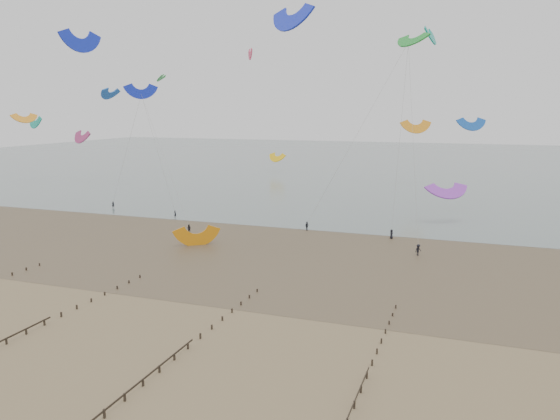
# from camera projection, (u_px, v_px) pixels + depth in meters

# --- Properties ---
(ground) EXTENTS (500.00, 500.00, 0.00)m
(ground) POSITION_uv_depth(u_px,v_px,m) (185.00, 321.00, 61.80)
(ground) COLOR brown
(ground) RESTS_ON ground
(sea_and_shore) EXTENTS (500.00, 665.00, 0.03)m
(sea_and_shore) POSITION_uv_depth(u_px,v_px,m) (263.00, 247.00, 95.00)
(sea_and_shore) COLOR #475654
(sea_and_shore) RESTS_ON ground
(groynes) EXTENTS (72.16, 50.16, 1.00)m
(groynes) POSITION_uv_depth(u_px,v_px,m) (109.00, 409.00, 42.76)
(groynes) COLOR black
(groynes) RESTS_ON ground
(kitesurfer_lead) EXTENTS (0.67, 0.55, 1.59)m
(kitesurfer_lead) POSITION_uv_depth(u_px,v_px,m) (175.00, 214.00, 120.51)
(kitesurfer_lead) COLOR black
(kitesurfer_lead) RESTS_ON ground
(kitesurfers) EXTENTS (116.67, 21.31, 1.89)m
(kitesurfers) POSITION_uv_depth(u_px,v_px,m) (442.00, 238.00, 97.92)
(kitesurfers) COLOR black
(kitesurfers) RESTS_ON ground
(grounded_kite) EXTENTS (8.80, 8.52, 3.82)m
(grounded_kite) POSITION_uv_depth(u_px,v_px,m) (197.00, 245.00, 96.08)
(grounded_kite) COLOR orange
(grounded_kite) RESTS_ON ground
(kites_airborne) EXTENTS (246.45, 120.91, 41.76)m
(kites_airborne) POSITION_uv_depth(u_px,v_px,m) (325.00, 117.00, 140.02)
(kites_airborne) COLOR #069D85
(kites_airborne) RESTS_ON ground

